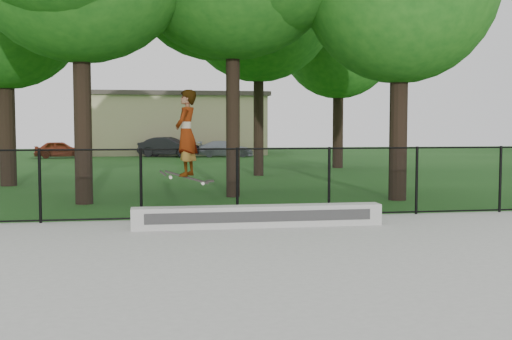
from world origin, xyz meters
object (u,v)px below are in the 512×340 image
(car_a, at_px, (60,149))
(car_c, at_px, (226,149))
(car_b, at_px, (169,147))
(skater_airborne, at_px, (186,135))
(grind_ledge, at_px, (258,216))

(car_a, distance_m, car_c, 10.27)
(car_b, xyz_separation_m, skater_airborne, (-0.51, -29.27, 1.21))
(car_b, bearing_deg, grind_ledge, -153.98)
(grind_ledge, relative_size, car_a, 1.57)
(skater_airborne, bearing_deg, car_b, 89.01)
(car_b, distance_m, car_c, 3.63)
(grind_ledge, height_order, car_a, car_a)
(car_a, bearing_deg, skater_airborne, -175.19)
(grind_ledge, xyz_separation_m, car_a, (-7.56, 28.93, 0.26))
(grind_ledge, height_order, car_c, car_c)
(car_a, xyz_separation_m, skater_airborne, (6.17, -28.99, 1.32))
(car_c, bearing_deg, skater_airborne, -179.90)
(car_a, distance_m, skater_airborne, 29.67)
(car_c, relative_size, skater_airborne, 1.79)
(car_a, bearing_deg, car_c, -98.63)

